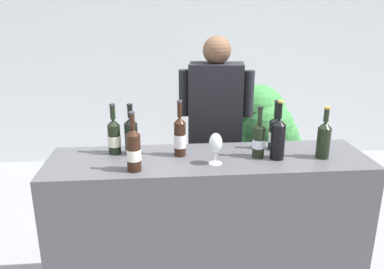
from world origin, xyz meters
name	(u,v)px	position (x,y,z in m)	size (l,w,h in m)	color
wall_back	(182,48)	(0.00, 2.60, 1.40)	(8.00, 0.10, 2.80)	silver
counter	(208,229)	(0.00, 0.00, 0.49)	(1.93, 0.53, 0.98)	#4C4C51
wine_bottle_0	(134,150)	(-0.44, -0.15, 1.10)	(0.08, 0.08, 0.33)	black
wine_bottle_1	(259,139)	(0.30, -0.01, 1.09)	(0.07, 0.07, 0.31)	black
wine_bottle_2	(275,133)	(0.43, 0.12, 1.09)	(0.08, 0.08, 0.32)	black
wine_bottle_3	(114,136)	(-0.57, 0.13, 1.09)	(0.08, 0.08, 0.32)	black
wine_bottle_4	(131,135)	(-0.47, 0.10, 1.11)	(0.08, 0.08, 0.32)	black
wine_bottle_5	(278,138)	(0.40, -0.05, 1.11)	(0.08, 0.08, 0.35)	black
wine_bottle_6	(180,136)	(-0.17, 0.05, 1.10)	(0.07, 0.07, 0.34)	black
wine_bottle_7	(324,138)	(0.68, -0.06, 1.10)	(0.08, 0.08, 0.31)	black
wine_glass	(216,144)	(0.02, -0.10, 1.10)	(0.08, 0.08, 0.19)	silver
person_server	(215,149)	(0.13, 0.60, 0.81)	(0.54, 0.30, 1.66)	black
potted_shrub	(269,140)	(0.64, 0.92, 0.76)	(0.67, 0.59, 1.24)	brown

